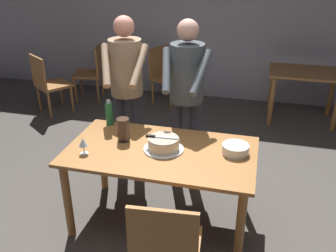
# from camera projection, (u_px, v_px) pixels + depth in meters

# --- Properties ---
(ground_plane) EXTENTS (14.00, 14.00, 0.00)m
(ground_plane) POSITION_uv_depth(u_px,v_px,m) (162.00, 221.00, 3.43)
(ground_plane) COLOR #4C4742
(back_wall) EXTENTS (10.00, 0.12, 2.70)m
(back_wall) POSITION_uv_depth(u_px,v_px,m) (218.00, 14.00, 5.80)
(back_wall) COLOR #ADA8B2
(back_wall) RESTS_ON ground_plane
(main_dining_table) EXTENTS (1.58, 0.88, 0.75)m
(main_dining_table) POSITION_uv_depth(u_px,v_px,m) (161.00, 161.00, 3.15)
(main_dining_table) COLOR #9E6633
(main_dining_table) RESTS_ON ground_plane
(cake_on_platter) EXTENTS (0.34, 0.34, 0.11)m
(cake_on_platter) POSITION_uv_depth(u_px,v_px,m) (164.00, 144.00, 3.09)
(cake_on_platter) COLOR silver
(cake_on_platter) RESTS_ON main_dining_table
(cake_knife) EXTENTS (0.27, 0.04, 0.02)m
(cake_knife) POSITION_uv_depth(u_px,v_px,m) (155.00, 137.00, 3.07)
(cake_knife) COLOR silver
(cake_knife) RESTS_ON cake_on_platter
(plate_stack) EXTENTS (0.22, 0.22, 0.08)m
(plate_stack) POSITION_uv_depth(u_px,v_px,m) (235.00, 149.00, 3.03)
(plate_stack) COLOR white
(plate_stack) RESTS_ON main_dining_table
(wine_glass_near) EXTENTS (0.08, 0.08, 0.14)m
(wine_glass_near) POSITION_uv_depth(u_px,v_px,m) (83.00, 143.00, 3.00)
(wine_glass_near) COLOR silver
(wine_glass_near) RESTS_ON main_dining_table
(water_bottle) EXTENTS (0.07, 0.07, 0.25)m
(water_bottle) POSITION_uv_depth(u_px,v_px,m) (109.00, 113.00, 3.51)
(water_bottle) COLOR #1E6B38
(water_bottle) RESTS_ON main_dining_table
(hurricane_lamp) EXTENTS (0.11, 0.11, 0.21)m
(hurricane_lamp) POSITION_uv_depth(u_px,v_px,m) (123.00, 130.00, 3.21)
(hurricane_lamp) COLOR black
(hurricane_lamp) RESTS_ON main_dining_table
(person_cutting_cake) EXTENTS (0.47, 0.56, 1.72)m
(person_cutting_cake) POSITION_uv_depth(u_px,v_px,m) (186.00, 88.00, 3.52)
(person_cutting_cake) COLOR #2D2D38
(person_cutting_cake) RESTS_ON ground_plane
(person_standing_beside) EXTENTS (0.46, 0.57, 1.72)m
(person_standing_beside) POSITION_uv_depth(u_px,v_px,m) (126.00, 82.00, 3.68)
(person_standing_beside) COLOR #2D2D38
(person_standing_beside) RESTS_ON ground_plane
(chair_near_side) EXTENTS (0.48, 0.48, 0.90)m
(chair_near_side) POSITION_uv_depth(u_px,v_px,m) (166.00, 248.00, 2.44)
(chair_near_side) COLOR #9E6633
(chair_near_side) RESTS_ON ground_plane
(background_table) EXTENTS (1.00, 0.70, 0.74)m
(background_table) POSITION_uv_depth(u_px,v_px,m) (305.00, 82.00, 5.21)
(background_table) COLOR #9E6633
(background_table) RESTS_ON ground_plane
(background_chair_0) EXTENTS (0.61, 0.61, 0.90)m
(background_chair_0) POSITION_uv_depth(u_px,v_px,m) (48.00, 82.00, 5.49)
(background_chair_0) COLOR #9E6633
(background_chair_0) RESTS_ON ground_plane
(background_chair_1) EXTENTS (0.58, 0.58, 0.90)m
(background_chair_1) POSITION_uv_depth(u_px,v_px,m) (165.00, 74.00, 5.86)
(background_chair_1) COLOR #9E6633
(background_chair_1) RESTS_ON ground_plane
(background_chair_2) EXTENTS (0.52, 0.52, 0.90)m
(background_chair_2) POSITION_uv_depth(u_px,v_px,m) (92.00, 70.00, 6.02)
(background_chair_2) COLOR #9E6633
(background_chair_2) RESTS_ON ground_plane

